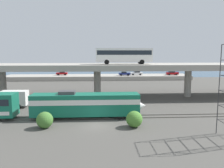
# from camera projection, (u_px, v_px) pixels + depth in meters

# --- Properties ---
(ground_plane) EXTENTS (260.00, 260.00, 0.00)m
(ground_plane) POSITION_uv_depth(u_px,v_px,m) (96.00, 126.00, 30.95)
(ground_plane) COLOR #4C4944
(rail_strip_near) EXTENTS (110.00, 0.12, 0.12)m
(rail_strip_near) POSITION_uv_depth(u_px,v_px,m) (97.00, 118.00, 34.15)
(rail_strip_near) COLOR #59544C
(rail_strip_near) RESTS_ON ground_plane
(rail_strip_far) EXTENTS (110.00, 0.12, 0.12)m
(rail_strip_far) POSITION_uv_depth(u_px,v_px,m) (97.00, 116.00, 35.64)
(rail_strip_far) COLOR #59544C
(rail_strip_far) RESTS_ON ground_plane
(train_locomotive) EXTENTS (17.27, 3.04, 4.18)m
(train_locomotive) POSITION_uv_depth(u_px,v_px,m) (91.00, 104.00, 34.56)
(train_locomotive) COLOR #14664C
(train_locomotive) RESTS_ON ground_plane
(highway_overpass) EXTENTS (96.00, 10.77, 7.40)m
(highway_overpass) POSITION_uv_depth(u_px,v_px,m) (97.00, 68.00, 49.83)
(highway_overpass) COLOR #9E998E
(highway_overpass) RESTS_ON ground_plane
(transit_bus_on_overpass) EXTENTS (12.00, 2.68, 3.40)m
(transit_bus_on_overpass) POSITION_uv_depth(u_px,v_px,m) (124.00, 55.00, 48.80)
(transit_bus_on_overpass) COLOR silver
(transit_bus_on_overpass) RESTS_ON highway_overpass
(service_truck_west) EXTENTS (6.80, 2.46, 3.04)m
(service_truck_west) POSITION_uv_depth(u_px,v_px,m) (9.00, 99.00, 41.08)
(service_truck_west) COLOR #B7B7BC
(service_truck_west) RESTS_ON ground_plane
(pier_parking_lot) EXTENTS (68.17, 10.54, 1.52)m
(pier_parking_lot) POSITION_uv_depth(u_px,v_px,m) (98.00, 77.00, 85.25)
(pier_parking_lot) COLOR #9E998E
(pier_parking_lot) RESTS_ON ground_plane
(parked_car_0) EXTENTS (4.18, 1.97, 1.50)m
(parked_car_0) POSITION_uv_depth(u_px,v_px,m) (124.00, 73.00, 83.74)
(parked_car_0) COLOR navy
(parked_car_0) RESTS_ON pier_parking_lot
(parked_car_1) EXTENTS (4.41, 1.98, 1.50)m
(parked_car_1) POSITION_uv_depth(u_px,v_px,m) (172.00, 73.00, 85.18)
(parked_car_1) COLOR maroon
(parked_car_1) RESTS_ON pier_parking_lot
(parked_car_2) EXTENTS (4.40, 1.83, 1.50)m
(parked_car_2) POSITION_uv_depth(u_px,v_px,m) (172.00, 72.00, 88.37)
(parked_car_2) COLOR navy
(parked_car_2) RESTS_ON pier_parking_lot
(parked_car_3) EXTENTS (4.07, 1.86, 1.50)m
(parked_car_3) POSITION_uv_depth(u_px,v_px,m) (62.00, 73.00, 85.05)
(parked_car_3) COLOR maroon
(parked_car_3) RESTS_ON pier_parking_lot
(parked_car_4) EXTENTS (4.48, 1.82, 1.50)m
(parked_car_4) POSITION_uv_depth(u_px,v_px,m) (136.00, 73.00, 85.44)
(parked_car_4) COLOR silver
(parked_car_4) RESTS_ON pier_parking_lot
(harbor_water) EXTENTS (140.00, 36.00, 0.01)m
(harbor_water) POSITION_uv_depth(u_px,v_px,m) (98.00, 74.00, 108.10)
(harbor_water) COLOR #2D5170
(harbor_water) RESTS_ON ground_plane
(shrub_left) EXTENTS (2.18, 2.18, 2.18)m
(shrub_left) POSITION_uv_depth(u_px,v_px,m) (45.00, 120.00, 29.85)
(shrub_left) COLOR #40712E
(shrub_left) RESTS_ON ground_plane
(shrub_right) EXTENTS (2.19, 2.19, 2.19)m
(shrub_right) POSITION_uv_depth(u_px,v_px,m) (134.00, 119.00, 30.21)
(shrub_right) COLOR #467C2E
(shrub_right) RESTS_ON ground_plane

